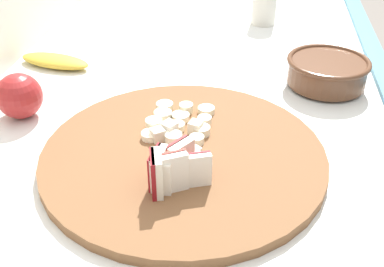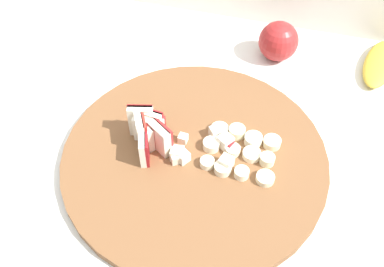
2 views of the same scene
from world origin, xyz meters
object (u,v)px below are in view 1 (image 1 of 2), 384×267
ceramic_bowl (327,71)px  apple_wedge_fan (171,169)px  banana_peel (55,61)px  banana_slice_rows (178,122)px  cutting_board (183,156)px  apple_dice_pile (181,140)px  whole_apple (19,96)px  small_jar (264,6)px

ceramic_bowl → apple_wedge_fan: bearing=146.5°
banana_peel → banana_slice_rows: bearing=-126.2°
apple_wedge_fan → banana_peel: size_ratio=0.55×
cutting_board → banana_slice_rows: banana_slice_rows is taller
apple_dice_pile → whole_apple: whole_apple is taller
apple_dice_pile → small_jar: small_jar is taller
banana_peel → small_jar: (0.32, -0.43, 0.03)m
apple_wedge_fan → banana_slice_rows: apple_wedge_fan is taller
small_jar → whole_apple: (-0.53, 0.41, -0.00)m
ceramic_bowl → whole_apple: whole_apple is taller
cutting_board → banana_peel: (0.29, 0.32, 0.00)m
apple_dice_pile → whole_apple: (0.07, 0.30, 0.01)m
ceramic_bowl → whole_apple: size_ratio=1.99×
apple_dice_pile → banana_peel: bearing=48.6°
cutting_board → apple_wedge_fan: 0.09m
banana_slice_rows → ceramic_bowl: 0.33m
cutting_board → apple_dice_pile: size_ratio=4.20×
apple_dice_pile → small_jar: 0.61m
cutting_board → apple_dice_pile: (0.02, 0.01, 0.02)m
apple_dice_pile → small_jar: (0.60, -0.11, 0.02)m
banana_peel → whole_apple: bearing=-173.8°
small_jar → apple_wedge_fan: bearing=170.9°
apple_wedge_fan → whole_apple: whole_apple is taller
apple_dice_pile → apple_wedge_fan: bearing=-178.5°
apple_dice_pile → banana_slice_rows: bearing=14.0°
ceramic_bowl → banana_peel: (0.01, 0.56, -0.02)m
ceramic_bowl → apple_dice_pile: bearing=137.8°
cutting_board → banana_peel: bearing=47.7°
ceramic_bowl → banana_peel: ceramic_bowl is taller
apple_wedge_fan → apple_dice_pile: bearing=1.5°
apple_wedge_fan → cutting_board: bearing=-3.0°
cutting_board → apple_wedge_fan: (-0.08, 0.00, 0.04)m
apple_dice_pile → banana_slice_rows: apple_dice_pile is taller
apple_dice_pile → ceramic_bowl: 0.36m
whole_apple → banana_slice_rows: bearing=-93.6°
banana_slice_rows → apple_dice_pile: bearing=-166.0°
apple_dice_pile → whole_apple: 0.30m
apple_wedge_fan → banana_slice_rows: bearing=6.3°
banana_slice_rows → whole_apple: 0.28m
cutting_board → apple_dice_pile: bearing=23.8°
whole_apple → apple_dice_pile: bearing=-104.2°
cutting_board → banana_peel: size_ratio=2.75×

